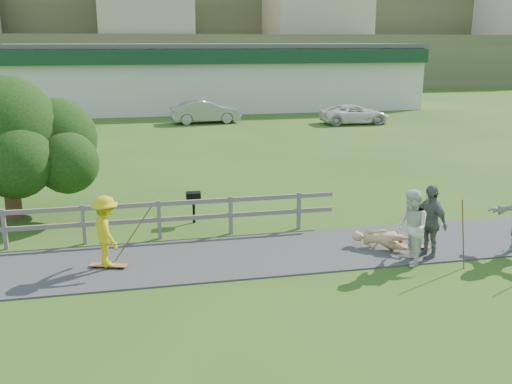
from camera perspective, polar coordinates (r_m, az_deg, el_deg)
ground at (r=13.27m, az=-0.09°, el=-8.73°), size 260.00×260.00×0.00m
path at (r=14.62m, az=-1.32°, el=-6.36°), size 34.00×3.00×0.04m
fence at (r=16.01m, az=-19.08°, el=-2.64°), size 15.05×0.10×1.10m
strip_mall at (r=47.37m, az=-4.28°, el=11.52°), size 32.50×10.75×5.10m
skater_rider at (r=14.00m, az=-14.72°, el=-4.19°), size 0.98×1.26×1.72m
skater_fallen at (r=15.27m, az=12.56°, el=-4.69°), size 1.30×1.51×0.59m
spectator_a at (r=14.30m, az=15.25°, el=-3.47°), size 0.80×0.98×1.88m
spectator_b at (r=14.87m, az=16.98°, el=-2.86°), size 0.70×1.19×1.90m
car_silver at (r=38.46m, az=-5.10°, el=8.00°), size 4.66×1.86×1.51m
car_white at (r=38.55m, az=9.84°, el=7.68°), size 4.58×2.17×1.26m
tree at (r=18.85m, az=-23.51°, el=2.92°), size 5.14×5.14×3.62m
bbq at (r=17.20m, az=-6.25°, el=-1.56°), size 0.46×0.36×0.95m
longboard_rider at (r=14.28m, az=-14.51°, el=-7.26°), size 0.91×0.48×0.10m
longboard_fallen at (r=15.60m, az=15.35°, el=-5.40°), size 0.91×0.51×0.10m
helmet at (r=15.86m, az=13.99°, el=-4.64°), size 0.27×0.27×0.27m
pole_rider at (r=14.36m, az=-12.27°, el=-3.62°), size 0.03×0.03×1.68m
pole_spec_left at (r=14.41m, az=20.00°, el=-3.99°), size 0.03×0.03×1.75m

